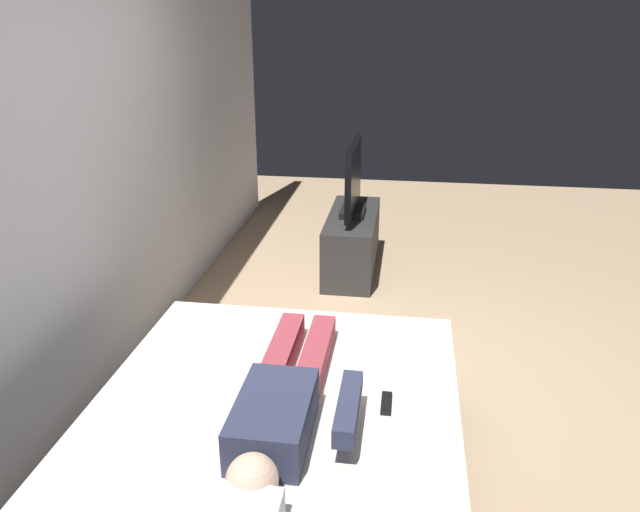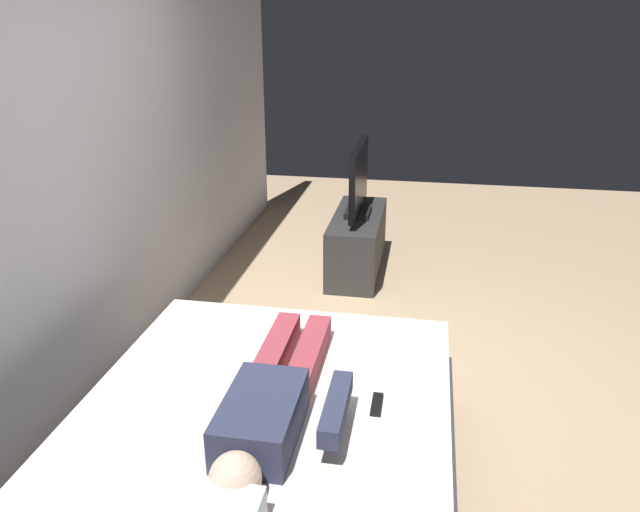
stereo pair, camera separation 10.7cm
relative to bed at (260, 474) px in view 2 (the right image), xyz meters
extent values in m
plane|color=tan|center=(0.94, -0.45, -0.26)|extent=(10.00, 10.00, 0.00)
cube|color=silver|center=(1.34, 1.22, 1.14)|extent=(6.40, 0.10, 2.80)
cube|color=#333338|center=(0.00, 0.00, -0.11)|extent=(2.08, 1.63, 0.30)
cube|color=silver|center=(0.00, 0.00, 0.16)|extent=(2.00, 1.55, 0.24)
cube|color=#2D334C|center=(-0.10, -0.05, 0.37)|extent=(0.48, 0.28, 0.18)
sphere|color=beige|center=(-0.43, -0.05, 0.37)|extent=(0.18, 0.18, 0.18)
cube|color=#993842|center=(0.44, -0.13, 0.33)|extent=(0.60, 0.11, 0.11)
cube|color=#993842|center=(0.44, 0.03, 0.33)|extent=(0.60, 0.11, 0.11)
cube|color=#2D334C|center=(-0.04, -0.33, 0.41)|extent=(0.40, 0.08, 0.08)
cube|color=black|center=(0.18, -0.47, 0.28)|extent=(0.15, 0.04, 0.02)
cube|color=#2D2D2D|center=(2.87, -0.06, -0.01)|extent=(1.10, 0.40, 0.50)
cube|color=black|center=(2.87, -0.06, 0.26)|extent=(0.32, 0.20, 0.05)
cube|color=black|center=(2.87, -0.06, 0.56)|extent=(0.88, 0.05, 0.54)
camera|label=1|loc=(-1.98, -0.51, 1.81)|focal=34.17mm
camera|label=2|loc=(-1.96, -0.61, 1.81)|focal=34.17mm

